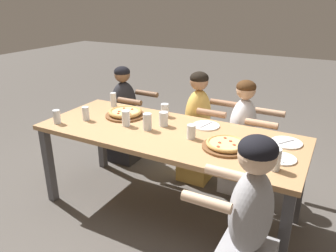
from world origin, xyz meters
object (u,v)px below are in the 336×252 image
object	(u,v)px
empty_plate_b	(286,143)
drinking_glass_d	(164,120)
empty_plate_c	(206,126)
empty_plate_a	(281,159)
drinking_glass_c	(86,114)
diner_far_midright	(242,143)
diner_near_right	(248,235)
drinking_glass_b	(113,100)
pizza_board_main	(226,145)
pizza_board_second	(125,113)
diner_far_left	(125,119)
drinking_glass_e	(165,111)
drinking_glass_f	(57,117)
drinking_glass_i	(275,160)
diner_far_center	(198,132)
drinking_glass_a	(147,123)
drinking_glass_g	(191,133)
drinking_glass_h	(126,119)

from	to	relation	value
empty_plate_b	drinking_glass_d	xyz separation A→B (m)	(-1.01, -0.13, 0.05)
empty_plate_b	empty_plate_c	world-z (taller)	same
empty_plate_a	drinking_glass_c	world-z (taller)	drinking_glass_c
empty_plate_a	diner_far_midright	world-z (taller)	diner_far_midright
empty_plate_a	diner_near_right	bearing A→B (deg)	-94.91
empty_plate_c	empty_plate_a	bearing A→B (deg)	-25.37
drinking_glass_d	drinking_glass_b	bearing A→B (deg)	161.99
pizza_board_main	drinking_glass_b	distance (m)	1.41
pizza_board_second	diner_far_left	bearing A→B (deg)	126.91
empty_plate_c	diner_far_midright	bearing A→B (deg)	60.72
pizza_board_second	drinking_glass_e	distance (m)	0.37
drinking_glass_f	drinking_glass_c	bearing A→B (deg)	46.82
pizza_board_second	drinking_glass_i	world-z (taller)	drinking_glass_i
empty_plate_b	drinking_glass_f	xyz separation A→B (m)	(-1.88, -0.52, 0.05)
drinking_glass_d	drinking_glass_e	xyz separation A→B (m)	(-0.11, 0.22, 0.00)
drinking_glass_e	diner_far_center	distance (m)	0.50
empty_plate_a	diner_far_left	xyz separation A→B (m)	(-1.86, 0.73, -0.28)
drinking_glass_c	drinking_glass_a	bearing A→B (deg)	6.22
empty_plate_c	diner_far_midright	distance (m)	0.54
drinking_glass_b	drinking_glass_g	size ratio (longest dim) A/B	1.23
drinking_glass_a	drinking_glass_f	distance (m)	0.83
empty_plate_a	drinking_glass_b	world-z (taller)	drinking_glass_b
drinking_glass_f	drinking_glass_e	bearing A→B (deg)	39.07
empty_plate_c	diner_far_left	bearing A→B (deg)	160.98
drinking_glass_i	diner_near_right	size ratio (longest dim) A/B	0.13
drinking_glass_i	diner_far_center	xyz separation A→B (m)	(-0.92, 0.90, -0.32)
drinking_glass_f	diner_far_midright	distance (m)	1.75
drinking_glass_e	diner_near_right	world-z (taller)	diner_near_right
drinking_glass_c	pizza_board_second	bearing A→B (deg)	45.02
pizza_board_second	drinking_glass_i	distance (m)	1.50
empty_plate_c	drinking_glass_e	bearing A→B (deg)	172.65
drinking_glass_a	drinking_glass_e	world-z (taller)	drinking_glass_a
pizza_board_second	drinking_glass_c	world-z (taller)	drinking_glass_c
drinking_glass_a	drinking_glass_b	xyz separation A→B (m)	(-0.64, 0.38, 0.00)
pizza_board_second	drinking_glass_e	size ratio (longest dim) A/B	3.06
drinking_glass_h	diner_near_right	bearing A→B (deg)	-25.56
pizza_board_second	drinking_glass_h	size ratio (longest dim) A/B	2.72
drinking_glass_h	diner_far_left	world-z (taller)	diner_far_left
drinking_glass_b	drinking_glass_f	xyz separation A→B (m)	(-0.15, -0.63, -0.01)
drinking_glass_c	drinking_glass_d	distance (m)	0.73
pizza_board_second	empty_plate_c	size ratio (longest dim) A/B	1.56
drinking_glass_a	drinking_glass_g	world-z (taller)	drinking_glass_a
drinking_glass_c	diner_far_center	size ratio (longest dim) A/B	0.11
empty_plate_a	drinking_glass_g	world-z (taller)	drinking_glass_g
drinking_glass_f	drinking_glass_a	bearing A→B (deg)	17.66
drinking_glass_a	drinking_glass_i	distance (m)	1.11
drinking_glass_f	diner_near_right	bearing A→B (deg)	-11.18
drinking_glass_f	drinking_glass_h	size ratio (longest dim) A/B	0.90
drinking_glass_d	drinking_glass_f	distance (m)	0.95
drinking_glass_e	diner_near_right	bearing A→B (deg)	-42.00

